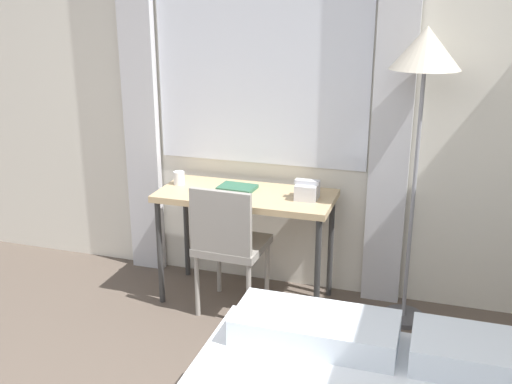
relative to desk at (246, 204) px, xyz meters
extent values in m
cube|color=silver|center=(0.21, 0.33, 0.69)|extent=(4.99, 0.05, 2.70)
cube|color=white|center=(0.00, 0.30, 0.94)|extent=(1.40, 0.01, 1.50)
cube|color=silver|center=(-0.84, 0.26, 0.64)|extent=(0.24, 0.06, 2.60)
cube|color=silver|center=(0.84, 0.26, 0.64)|extent=(0.24, 0.06, 2.60)
cube|color=tan|center=(0.00, 0.00, 0.05)|extent=(1.10, 0.50, 0.04)
cylinder|color=#333333|center=(-0.51, -0.21, -0.32)|extent=(0.04, 0.04, 0.70)
cylinder|color=#333333|center=(0.51, -0.21, -0.32)|extent=(0.04, 0.04, 0.70)
cylinder|color=#333333|center=(-0.51, 0.21, -0.32)|extent=(0.04, 0.04, 0.70)
cylinder|color=#333333|center=(0.51, 0.21, -0.32)|extent=(0.04, 0.04, 0.70)
cube|color=gray|center=(-0.04, -0.14, -0.23)|extent=(0.42, 0.42, 0.05)
cube|color=gray|center=(-0.05, -0.32, -0.01)|extent=(0.38, 0.05, 0.39)
cylinder|color=gray|center=(-0.22, -0.30, -0.46)|extent=(0.03, 0.03, 0.41)
cylinder|color=gray|center=(0.12, -0.31, -0.46)|extent=(0.03, 0.03, 0.41)
cylinder|color=gray|center=(-0.21, 0.04, -0.46)|extent=(0.03, 0.03, 0.41)
cylinder|color=gray|center=(0.13, 0.03, -0.46)|extent=(0.03, 0.03, 0.41)
cube|color=silver|center=(0.69, -1.13, -0.11)|extent=(0.70, 0.32, 0.12)
cube|color=silver|center=(1.44, -1.13, -0.11)|extent=(0.70, 0.32, 0.12)
cylinder|color=#4C4C51|center=(1.01, 0.04, -0.65)|extent=(0.26, 0.26, 0.03)
cylinder|color=gray|center=(1.01, 0.04, 0.12)|extent=(0.02, 0.02, 1.50)
cone|color=beige|center=(1.01, 0.04, 0.98)|extent=(0.38, 0.38, 0.23)
cube|color=silver|center=(0.39, 0.00, 0.12)|extent=(0.13, 0.15, 0.10)
cube|color=silver|center=(0.39, 0.00, 0.18)|extent=(0.15, 0.05, 0.02)
cube|color=#33664C|center=(-0.07, 0.05, 0.08)|extent=(0.24, 0.18, 0.02)
cube|color=white|center=(-0.07, 0.05, 0.09)|extent=(0.22, 0.17, 0.01)
cylinder|color=white|center=(-0.47, 0.04, 0.11)|extent=(0.07, 0.07, 0.09)
camera|label=1|loc=(1.12, -3.36, 1.25)|focal=42.00mm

